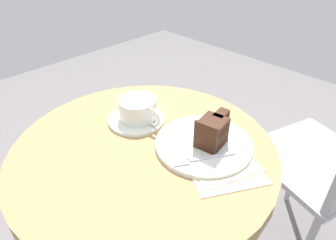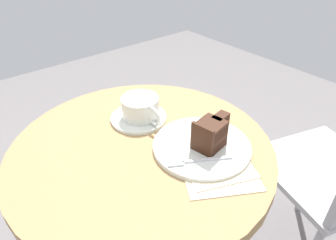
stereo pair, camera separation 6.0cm
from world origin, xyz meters
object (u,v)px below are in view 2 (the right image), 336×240
teaspoon (157,117)px  fork (192,161)px  cake_plate (202,146)px  coffee_cup (141,107)px  saucer (139,118)px  napkin (217,166)px  cake_slice (211,134)px

teaspoon → fork: fork is taller
cake_plate → fork: 0.07m
fork → coffee_cup: bearing=-64.3°
fork → cake_plate: bearing=-122.1°
saucer → fork: fork is taller
napkin → fork: bearing=-130.9°
coffee_cup → cake_slice: 0.22m
coffee_cup → fork: (0.23, -0.02, -0.02)m
coffee_cup → cake_plate: 0.21m
saucer → cake_slice: size_ratio=1.45×
coffee_cup → cake_plate: coffee_cup is taller
cake_slice → teaspoon: bearing=-172.4°
cake_plate → cake_slice: cake_slice is taller
cake_slice → napkin: 0.08m
saucer → fork: bearing=-3.9°
teaspoon → cake_slice: size_ratio=0.84×
coffee_cup → saucer: bearing=-126.5°
saucer → teaspoon: bearing=42.9°
teaspoon → napkin: teaspoon is taller
cake_plate → cake_slice: bearing=41.0°
fork → napkin: fork is taller
saucer → cake_plate: 0.21m
teaspoon → saucer: bearing=-114.1°
saucer → fork: (0.23, -0.02, 0.01)m
saucer → cake_slice: cake_slice is taller
coffee_cup → teaspoon: size_ratio=1.55×
cake_slice → saucer: bearing=-164.9°
coffee_cup → napkin: coffee_cup is taller
cake_plate → saucer: bearing=-167.2°
cake_plate → cake_slice: (0.01, 0.01, 0.04)m
teaspoon → cake_slice: 0.19m
coffee_cup → teaspoon: 0.05m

